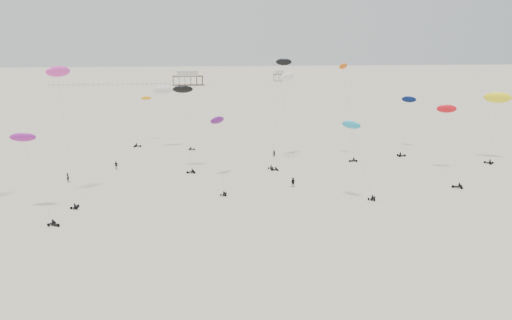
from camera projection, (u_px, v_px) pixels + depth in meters
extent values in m
plane|color=beige|center=(217.00, 115.00, 200.55)|extent=(900.00, 900.00, 0.00)
cube|color=brown|center=(188.00, 76.00, 342.41)|extent=(21.00, 13.00, 0.30)
cube|color=silver|center=(188.00, 74.00, 342.01)|extent=(14.00, 8.40, 3.20)
cube|color=#B2B2AD|center=(188.00, 71.00, 341.61)|extent=(15.00, 9.00, 0.30)
cube|color=brown|center=(280.00, 74.00, 381.20)|extent=(9.00, 7.00, 0.30)
cube|color=silver|center=(280.00, 72.00, 380.90)|extent=(5.60, 4.20, 2.40)
cube|color=#B2B2AD|center=(280.00, 71.00, 380.59)|extent=(6.00, 4.50, 0.30)
cube|color=black|center=(110.00, 84.00, 336.31)|extent=(80.00, 0.10, 0.10)
cylinder|color=gray|center=(221.00, 156.00, 98.94)|extent=(0.03, 0.03, 18.15)
ellipsoid|color=#65167D|center=(217.00, 120.00, 104.60)|extent=(3.98, 3.77, 1.95)
cylinder|color=gray|center=(348.00, 113.00, 120.71)|extent=(0.03, 0.03, 22.09)
ellipsoid|color=#DB5B0B|center=(343.00, 66.00, 121.40)|extent=(3.65, 3.53, 1.80)
cylinder|color=gray|center=(278.00, 115.00, 113.91)|extent=(0.03, 0.03, 23.94)
ellipsoid|color=black|center=(284.00, 62.00, 115.28)|extent=(3.85, 2.08, 1.76)
cylinder|color=gray|center=(38.00, 180.00, 80.02)|extent=(0.03, 0.03, 15.31)
ellipsoid|color=purple|center=(23.00, 137.00, 82.36)|extent=(4.36, 2.14, 2.12)
cylinder|color=gray|center=(362.00, 163.00, 89.27)|extent=(0.03, 0.03, 13.13)
ellipsoid|color=#1B9FCD|center=(351.00, 125.00, 87.97)|extent=(3.68, 3.87, 1.87)
cylinder|color=gray|center=(405.00, 127.00, 130.15)|extent=(0.03, 0.03, 17.72)
ellipsoid|color=#051241|center=(409.00, 99.00, 134.78)|extent=(3.93, 3.45, 1.90)
cylinder|color=gray|center=(493.00, 131.00, 118.76)|extent=(0.03, 0.03, 14.49)
ellipsoid|color=#FFF415|center=(498.00, 97.00, 119.51)|extent=(6.59, 4.94, 3.08)
cylinder|color=gray|center=(452.00, 146.00, 104.04)|extent=(0.03, 0.03, 19.79)
ellipsoid|color=red|center=(447.00, 109.00, 109.99)|extent=(4.59, 2.89, 2.12)
cylinder|color=gray|center=(142.00, 122.00, 140.91)|extent=(0.03, 0.03, 15.20)
ellipsoid|color=#F2AA14|center=(146.00, 98.00, 144.60)|extent=(3.21, 1.83, 1.50)
cylinder|color=gray|center=(187.00, 131.00, 109.47)|extent=(0.03, 0.03, 17.09)
ellipsoid|color=black|center=(183.00, 89.00, 109.52)|extent=(4.54, 2.18, 2.22)
cylinder|color=gray|center=(177.00, 120.00, 133.41)|extent=(0.03, 0.03, 16.45)
ellipsoid|color=silver|center=(163.00, 90.00, 133.35)|extent=(5.47, 2.48, 2.57)
cylinder|color=gray|center=(67.00, 139.00, 87.45)|extent=(0.03, 0.03, 23.39)
ellipsoid|color=#F038B6|center=(58.00, 71.00, 88.98)|extent=(4.55, 4.03, 2.21)
cylinder|color=gray|center=(281.00, 123.00, 116.40)|extent=(0.03, 0.03, 23.38)
ellipsoid|color=white|center=(287.00, 77.00, 121.02)|extent=(5.46, 5.04, 2.64)
imported|color=black|center=(68.00, 182.00, 102.52)|extent=(0.97, 0.99, 2.27)
imported|color=black|center=(293.00, 187.00, 98.76)|extent=(1.29, 1.14, 2.28)
imported|color=black|center=(116.00, 169.00, 112.72)|extent=(1.36, 0.81, 2.22)
imported|color=black|center=(274.00, 157.00, 125.31)|extent=(0.82, 0.60, 2.13)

